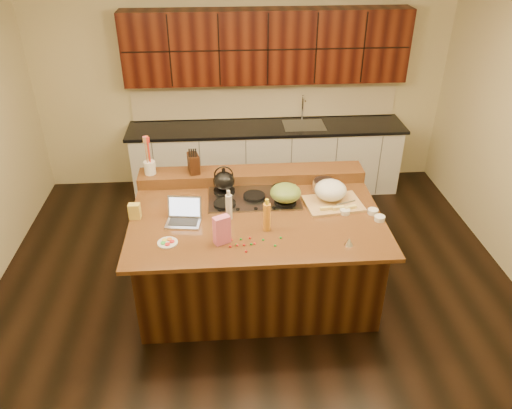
{
  "coord_description": "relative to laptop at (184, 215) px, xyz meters",
  "views": [
    {
      "loc": [
        -0.3,
        -4.05,
        3.46
      ],
      "look_at": [
        0.0,
        0.05,
        1.0
      ],
      "focal_mm": 35.0,
      "sensor_mm": 36.0,
      "label": 1
    }
  ],
  "objects": [
    {
      "name": "room",
      "position": [
        0.69,
        0.06,
        0.37
      ],
      "size": [
        5.52,
        5.02,
        2.72
      ],
      "color": "black",
      "rests_on": "ground"
    },
    {
      "name": "island",
      "position": [
        0.69,
        0.06,
        -0.51
      ],
      "size": [
        2.4,
        1.6,
        0.92
      ],
      "color": "black",
      "rests_on": "ground"
    },
    {
      "name": "back_ledge",
      "position": [
        0.69,
        0.76,
        0.0
      ],
      "size": [
        2.4,
        0.3,
        0.12
      ],
      "primitive_type": "cube",
      "color": "black",
      "rests_on": "island"
    },
    {
      "name": "cooktop",
      "position": [
        0.69,
        0.36,
        -0.04
      ],
      "size": [
        0.92,
        0.52,
        0.05
      ],
      "color": "gray",
      "rests_on": "island"
    },
    {
      "name": "back_counter",
      "position": [
        0.99,
        2.29,
        0.0
      ],
      "size": [
        3.7,
        0.66,
        2.4
      ],
      "color": "silver",
      "rests_on": "ground"
    },
    {
      "name": "kettle",
      "position": [
        0.39,
        0.49,
        0.09
      ],
      "size": [
        0.27,
        0.27,
        0.2
      ],
      "primitive_type": "ellipsoid",
      "rotation": [
        0.0,
        0.0,
        -0.28
      ],
      "color": "black",
      "rests_on": "cooktop"
    },
    {
      "name": "green_bowl",
      "position": [
        0.99,
        0.23,
        0.07
      ],
      "size": [
        0.36,
        0.36,
        0.17
      ],
      "primitive_type": "ellipsoid",
      "rotation": [
        0.0,
        0.0,
        0.2
      ],
      "color": "olive",
      "rests_on": "cooktop"
    },
    {
      "name": "laptop",
      "position": [
        0.0,
        0.0,
        0.0
      ],
      "size": [
        0.35,
        0.29,
        0.22
      ],
      "rotation": [
        0.0,
        0.0,
        -0.13
      ],
      "color": "#B7B7BC",
      "rests_on": "island"
    },
    {
      "name": "oil_bottle",
      "position": [
        0.76,
        -0.21,
        0.08
      ],
      "size": [
        0.08,
        0.08,
        0.27
      ],
      "primitive_type": "cylinder",
      "rotation": [
        0.0,
        0.0,
        -0.15
      ],
      "color": "orange",
      "rests_on": "island"
    },
    {
      "name": "vinegar_bottle",
      "position": [
        0.42,
        0.01,
        0.07
      ],
      "size": [
        0.08,
        0.08,
        0.25
      ],
      "primitive_type": "cylinder",
      "rotation": [
        0.0,
        0.0,
        -0.24
      ],
      "color": "silver",
      "rests_on": "island"
    },
    {
      "name": "wooden_tray",
      "position": [
        1.44,
        0.25,
        0.04
      ],
      "size": [
        0.59,
        0.47,
        0.22
      ],
      "rotation": [
        0.0,
        0.0,
        0.13
      ],
      "color": "tan",
      "rests_on": "island"
    },
    {
      "name": "ramekin_a",
      "position": [
        1.81,
        -0.0,
        -0.04
      ],
      "size": [
        0.1,
        0.1,
        0.04
      ],
      "primitive_type": "cylinder",
      "rotation": [
        0.0,
        0.0,
        -0.04
      ],
      "color": "white",
      "rests_on": "island"
    },
    {
      "name": "ramekin_b",
      "position": [
        1.84,
        -0.13,
        -0.04
      ],
      "size": [
        0.13,
        0.13,
        0.04
      ],
      "primitive_type": "cylinder",
      "rotation": [
        0.0,
        0.0,
        0.32
      ],
      "color": "white",
      "rests_on": "island"
    },
    {
      "name": "ramekin_c",
      "position": [
        1.54,
        0.02,
        -0.04
      ],
      "size": [
        0.12,
        0.12,
        0.04
      ],
      "primitive_type": "cylinder",
      "rotation": [
        0.0,
        0.0,
        0.22
      ],
      "color": "white",
      "rests_on": "island"
    },
    {
      "name": "strainer_bowl",
      "position": [
        1.42,
        0.49,
        -0.01
      ],
      "size": [
        0.3,
        0.3,
        0.09
      ],
      "primitive_type": "cylinder",
      "rotation": [
        0.0,
        0.0,
        -0.27
      ],
      "color": "#996B3F",
      "rests_on": "island"
    },
    {
      "name": "kitchen_timer",
      "position": [
        1.45,
        -0.5,
        -0.02
      ],
      "size": [
        0.08,
        0.08,
        0.07
      ],
      "primitive_type": "cone",
      "rotation": [
        0.0,
        0.0,
        0.03
      ],
      "color": "silver",
      "rests_on": "island"
    },
    {
      "name": "pink_bag",
      "position": [
        0.35,
        -0.38,
        0.07
      ],
      "size": [
        0.16,
        0.13,
        0.27
      ],
      "primitive_type": "cube",
      "rotation": [
        0.0,
        0.0,
        0.46
      ],
      "color": "pink",
      "rests_on": "island"
    },
    {
      "name": "candy_plate",
      "position": [
        -0.13,
        -0.36,
        -0.05
      ],
      "size": [
        0.2,
        0.2,
        0.01
      ],
      "primitive_type": "cylinder",
      "rotation": [
        0.0,
        0.0,
        0.13
      ],
      "color": "white",
      "rests_on": "island"
    },
    {
      "name": "package_box",
      "position": [
        -0.46,
        0.08,
        0.02
      ],
      "size": [
        0.11,
        0.08,
        0.15
      ],
      "primitive_type": "cube",
      "rotation": [
        0.0,
        0.0,
        -0.06
      ],
      "color": "#DABE4D",
      "rests_on": "island"
    },
    {
      "name": "utensil_crock",
      "position": [
        -0.38,
        0.76,
        0.13
      ],
      "size": [
        0.14,
        0.14,
        0.14
      ],
      "primitive_type": "cylinder",
      "rotation": [
        0.0,
        0.0,
        -0.18
      ],
      "color": "white",
      "rests_on": "back_ledge"
    },
    {
      "name": "knife_block",
      "position": [
        0.07,
        0.76,
        0.16
      ],
      "size": [
        0.14,
        0.19,
        0.21
      ],
      "primitive_type": "cube",
      "rotation": [
        0.0,
        0.0,
        0.23
      ],
      "color": "black",
      "rests_on": "back_ledge"
    },
    {
      "name": "gumdrop_0",
      "position": [
        0.55,
        -0.54,
        -0.05
      ],
      "size": [
        0.02,
        0.02,
        0.02
      ],
      "primitive_type": "ellipsoid",
      "color": "red",
      "rests_on": "island"
    },
    {
      "name": "gumdrop_1",
      "position": [
        0.71,
        -0.38,
        -0.05
      ],
      "size": [
        0.02,
        0.02,
        0.02
      ],
      "primitive_type": "ellipsoid",
      "color": "#198C26",
      "rests_on": "island"
    },
    {
      "name": "gumdrop_2",
      "position": [
        0.42,
        -0.46,
        -0.05
      ],
      "size": [
        0.02,
        0.02,
        0.02
      ],
      "primitive_type": "ellipsoid",
      "color": "red",
      "rests_on": "island"
    },
    {
      "name": "gumdrop_3",
      "position": [
        0.47,
        -0.44,
        -0.05
      ],
      "size": [
        0.02,
        0.02,
        0.02
      ],
      "primitive_type": "ellipsoid",
      "color": "#198C26",
      "rests_on": "island"
    },
    {
      "name": "gumdrop_4",
      "position": [
        0.63,
        -0.43,
        -0.05
      ],
      "size": [
        0.02,
        0.02,
        0.02
      ],
      "primitive_type": "ellipsoid",
      "color": "red",
      "rests_on": "island"
    },
    {
      "name": "gumdrop_5",
      "position": [
        0.87,
        -0.36,
        -0.05
      ],
      "size": [
        0.02,
        0.02,
        0.02
      ],
      "primitive_type": "ellipsoid",
      "color": "#198C26",
      "rests_on": "island"
    },
    {
      "name": "gumdrop_6",
      "position": [
        0.48,
        -0.44,
        -0.05
      ],
      "size": [
        0.02,
        0.02,
        0.02
      ],
      "primitive_type": "ellipsoid",
      "color": "red",
      "rests_on": "island"
    },
    {
      "name": "gumdrop_7",
      "position": [
        0.81,
        -0.48,
        -0.05
      ],
      "size": [
        0.02,
        0.02,
        0.02
      ],
      "primitive_type": "ellipsoid",
      "color": "#198C26",
      "rests_on": "island"
    },
    {
      "name": "gumdrop_8",
      "position": [
        0.6,
        -0.34,
        -0.05
      ],
      "size": [
        0.02,
        0.02,
        0.02
      ],
      "primitive_type": "ellipsoid",
      "color": "red",
      "rests_on": "island"
    },
    {
      "name": "gumdrop_9",
      "position": [
        0.52,
        -0.36,
        -0.05
      ],
      "size": [
        0.02,
        0.02,
        0.02
      ],
      "primitive_type": "ellipsoid",
      "color": "#198C26",
      "rests_on": "island"
    },
    {
      "name": "gumdrop_10",
      "position": [
        0.54,
        -0.45,
        -0.05
      ],
      "size": [
        0.02,
        0.02,
        0.02
      ],
      "primitive_type": "ellipsoid",
      "color": "red",
      "rests_on": "island"
    },
    {
      "name": "gumdrop_11",
      "position": [
        0.6,
        -0.44,
        -0.05
      ],
      "size": [
        0.02,
        0.02,
        0.02
      ],
      "primitive_type": "ellipsoid",
      "color": "#198C26",
      "rests_on": "island"
    },
    {
      "name": "gumdrop_12",
      "position": [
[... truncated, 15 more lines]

